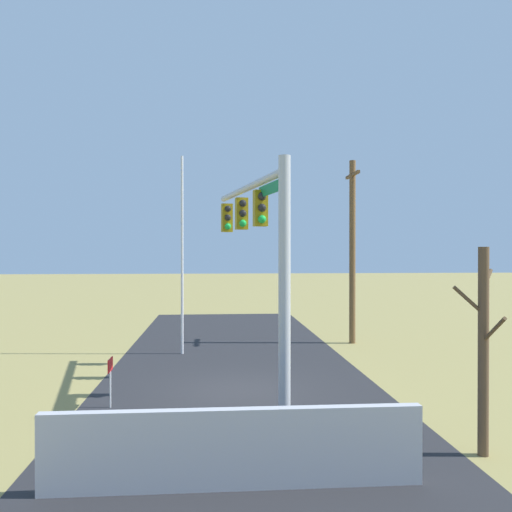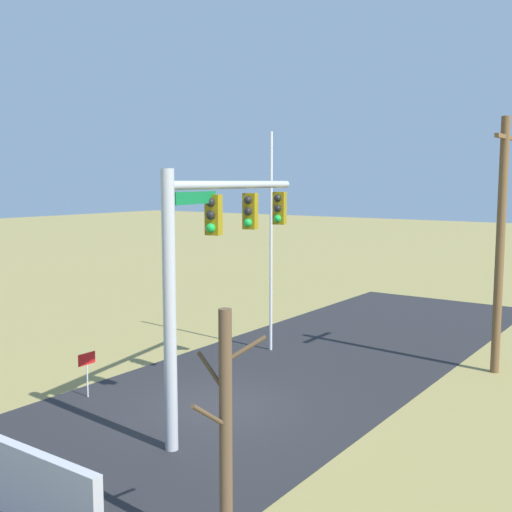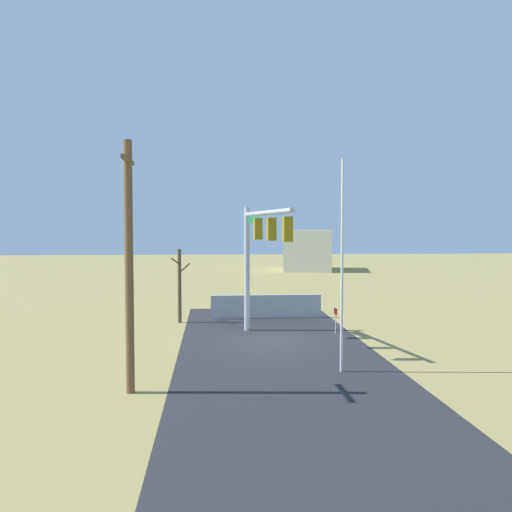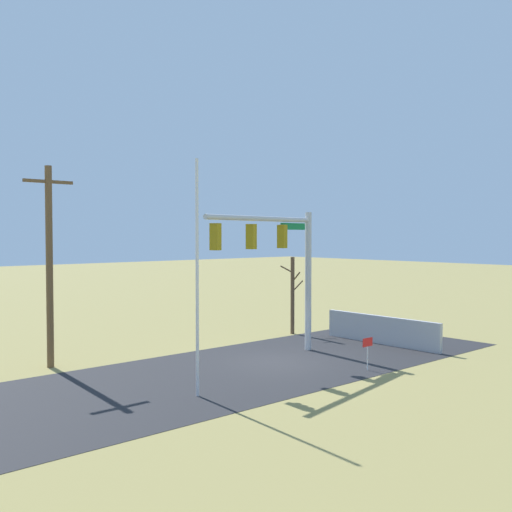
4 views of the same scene
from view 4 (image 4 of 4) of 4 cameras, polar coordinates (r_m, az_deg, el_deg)
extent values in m
plane|color=olive|center=(23.76, 2.33, -10.23)|extent=(160.00, 160.00, 0.00)
cube|color=#232326|center=(21.25, -5.62, -11.71)|extent=(28.00, 8.00, 0.01)
cube|color=#B7B5AD|center=(26.95, 6.54, -8.76)|extent=(6.00, 6.00, 0.01)
cube|color=#A8A8AD|center=(27.99, 12.06, -7.04)|extent=(0.20, 6.17, 1.31)
cylinder|color=#B2B5BA|center=(25.81, 5.09, -2.47)|extent=(0.28, 0.28, 6.04)
cylinder|color=#B2B5BA|center=(22.99, 0.66, 3.65)|extent=(6.57, 1.46, 0.20)
cube|color=#0F7238|center=(24.73, 3.62, 2.88)|extent=(1.77, 0.37, 0.28)
cube|color=#937A0F|center=(24.07, 2.56, 1.91)|extent=(0.30, 0.40, 0.96)
sphere|color=black|center=(24.19, 2.76, 2.62)|extent=(0.22, 0.22, 0.22)
sphere|color=black|center=(24.19, 2.76, 1.91)|extent=(0.22, 0.22, 0.22)
sphere|color=green|center=(24.19, 2.76, 1.20)|extent=(0.22, 0.22, 0.22)
cube|color=#937A0F|center=(22.40, -0.46, 1.90)|extent=(0.30, 0.40, 0.96)
sphere|color=black|center=(22.52, -0.23, 2.66)|extent=(0.22, 0.22, 0.22)
sphere|color=black|center=(22.52, -0.23, 1.90)|extent=(0.22, 0.22, 0.22)
sphere|color=green|center=(22.53, -0.23, 1.13)|extent=(0.22, 0.22, 0.22)
cube|color=#937A0F|center=(20.81, -3.96, 1.88)|extent=(0.30, 0.40, 0.96)
sphere|color=black|center=(20.93, -3.69, 2.70)|extent=(0.22, 0.22, 0.22)
sphere|color=black|center=(20.93, -3.68, 1.88)|extent=(0.22, 0.22, 0.22)
sphere|color=green|center=(20.93, -3.68, 1.06)|extent=(0.22, 0.22, 0.22)
cylinder|color=silver|center=(18.37, -5.73, -2.16)|extent=(0.10, 0.10, 7.43)
cylinder|color=brown|center=(23.62, -19.41, -1.02)|extent=(0.26, 0.26, 7.67)
cube|color=brown|center=(23.67, -19.50, 6.82)|extent=(1.90, 0.12, 0.12)
cylinder|color=brown|center=(30.07, 3.56, -3.84)|extent=(0.20, 0.20, 3.93)
cylinder|color=brown|center=(30.29, 4.05, -2.93)|extent=(0.78, 0.07, 0.57)
cylinder|color=brown|center=(29.93, 2.98, -1.29)|extent=(0.54, 0.47, 0.39)
cylinder|color=brown|center=(29.77, 3.91, -2.05)|extent=(0.12, 0.61, 0.55)
cylinder|color=silver|center=(22.61, 10.77, -9.73)|extent=(0.04, 0.04, 0.90)
cube|color=red|center=(22.50, 10.78, -8.21)|extent=(0.56, 0.02, 0.32)
camera|label=1|loc=(34.76, 20.91, -0.09)|focal=37.33mm
camera|label=2|loc=(38.92, 5.13, 3.12)|focal=44.25mm
camera|label=3|loc=(20.80, -63.38, 0.82)|focal=38.10mm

